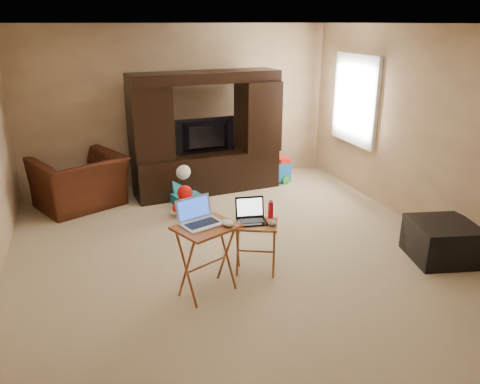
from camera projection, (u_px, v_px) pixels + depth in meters
name	position (u px, v px, depth m)	size (l,w,h in m)	color
floor	(234.00, 251.00, 5.46)	(5.50, 5.50, 0.00)	tan
ceiling	(233.00, 23.00, 4.60)	(5.50, 5.50, 0.00)	silver
wall_back	(180.00, 106.00, 7.47)	(5.00, 5.00, 0.00)	tan
wall_front	(390.00, 265.00, 2.59)	(5.00, 5.00, 0.00)	tan
wall_right	(425.00, 130.00, 5.80)	(5.50, 5.50, 0.00)	tan
window_pane	(356.00, 100.00, 7.12)	(1.20, 1.20, 0.00)	white
window_frame	(355.00, 100.00, 7.11)	(0.06, 1.14, 1.34)	white
entertainment_center	(206.00, 134.00, 7.10)	(2.25, 0.56, 1.84)	black
television	(207.00, 137.00, 7.07)	(0.93, 0.12, 0.54)	black
recliner	(80.00, 182.00, 6.64)	(1.14, 1.00, 0.74)	#40180D
child_rocker	(185.00, 187.00, 6.83)	(0.37, 0.43, 0.50)	teal
plush_toy	(185.00, 200.00, 6.38)	(0.40, 0.33, 0.44)	red
push_toy	(271.00, 169.00, 7.72)	(0.62, 0.44, 0.46)	blue
ottoman	(442.00, 241.00, 5.22)	(0.67, 0.67, 0.43)	black
tray_table_left	(207.00, 260.00, 4.50)	(0.55, 0.44, 0.72)	#AB5529
tray_table_right	(256.00, 248.00, 4.90)	(0.44, 0.35, 0.57)	#A45E27
laptop_left	(202.00, 213.00, 4.35)	(0.38, 0.30, 0.24)	silver
laptop_right	(252.00, 212.00, 4.76)	(0.30, 0.25, 0.24)	black
mouse_left	(228.00, 223.00, 4.36)	(0.09, 0.15, 0.06)	silver
mouse_right	(272.00, 223.00, 4.73)	(0.07, 0.12, 0.05)	#403F44
water_bottle	(271.00, 210.00, 4.90)	(0.06, 0.06, 0.18)	red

